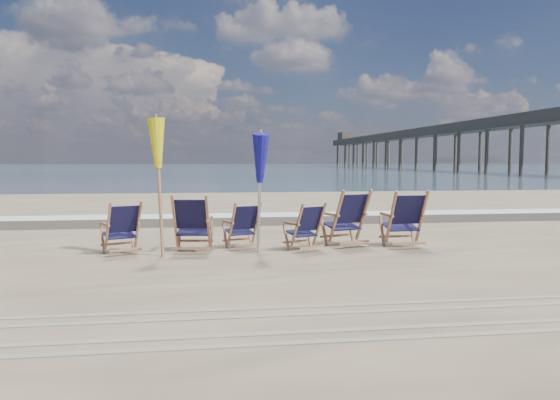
% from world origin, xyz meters
% --- Properties ---
extents(ocean, '(400.00, 400.00, 0.00)m').
position_xyz_m(ocean, '(0.00, 128.00, 0.00)').
color(ocean, '#3B5362').
rests_on(ocean, ground).
extents(surf_foam, '(200.00, 1.40, 0.01)m').
position_xyz_m(surf_foam, '(0.00, 8.30, 0.00)').
color(surf_foam, silver).
rests_on(surf_foam, ground).
extents(wet_sand_strip, '(200.00, 2.60, 0.00)m').
position_xyz_m(wet_sand_strip, '(0.00, 6.80, 0.00)').
color(wet_sand_strip, '#42362A').
rests_on(wet_sand_strip, ground).
extents(tire_tracks, '(80.00, 1.30, 0.01)m').
position_xyz_m(tire_tracks, '(0.00, -2.80, 0.01)').
color(tire_tracks, gray).
rests_on(tire_tracks, ground).
extents(beach_chair_0, '(0.84, 0.87, 0.95)m').
position_xyz_m(beach_chair_0, '(-2.63, 1.77, 0.48)').
color(beach_chair_0, '#131134').
rests_on(beach_chair_0, ground).
extents(beach_chair_1, '(0.79, 0.87, 1.07)m').
position_xyz_m(beach_chair_1, '(-1.39, 1.59, 0.53)').
color(beach_chair_1, '#131134').
rests_on(beach_chair_1, ground).
extents(beach_chair_2, '(0.75, 0.80, 0.90)m').
position_xyz_m(beach_chair_2, '(-0.47, 2.02, 0.45)').
color(beach_chair_2, '#131134').
rests_on(beach_chair_2, ground).
extents(beach_chair_3, '(0.79, 0.83, 0.90)m').
position_xyz_m(beach_chair_3, '(0.66, 1.65, 0.45)').
color(beach_chair_3, '#131134').
rests_on(beach_chair_3, ground).
extents(beach_chair_4, '(0.94, 0.99, 1.12)m').
position_xyz_m(beach_chair_4, '(1.61, 1.98, 0.56)').
color(beach_chair_4, '#131134').
rests_on(beach_chair_4, ground).
extents(beach_chair_5, '(0.75, 0.84, 1.11)m').
position_xyz_m(beach_chair_5, '(2.64, 1.61, 0.56)').
color(beach_chair_5, '#131134').
rests_on(beach_chair_5, ground).
extents(umbrella_yellow, '(0.30, 0.30, 2.36)m').
position_xyz_m(umbrella_yellow, '(-2.21, 1.39, 1.83)').
color(umbrella_yellow, '#AC704D').
rests_on(umbrella_yellow, ground).
extents(umbrella_blue, '(0.30, 0.30, 2.13)m').
position_xyz_m(umbrella_blue, '(-0.49, 1.39, 1.61)').
color(umbrella_blue, '#A5A5AD').
rests_on(umbrella_blue, ground).
extents(fishing_pier, '(4.40, 140.00, 9.30)m').
position_xyz_m(fishing_pier, '(38.00, 74.00, 4.65)').
color(fishing_pier, '#4F4439').
rests_on(fishing_pier, ground).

